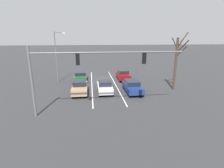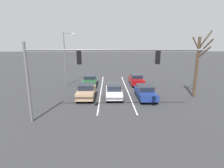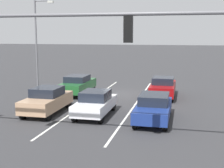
{
  "view_description": "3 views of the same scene",
  "coord_description": "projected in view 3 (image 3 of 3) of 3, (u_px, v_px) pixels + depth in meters",
  "views": [
    {
      "loc": [
        1.81,
        27.75,
        6.76
      ],
      "look_at": [
        -0.65,
        7.96,
        1.33
      ],
      "focal_mm": 28.0,
      "sensor_mm": 36.0,
      "label": 1
    },
    {
      "loc": [
        0.76,
        25.69,
        5.87
      ],
      "look_at": [
        0.37,
        7.76,
        1.77
      ],
      "focal_mm": 28.0,
      "sensor_mm": 36.0,
      "label": 2
    },
    {
      "loc": [
        -4.86,
        24.18,
        4.74
      ],
      "look_at": [
        -1.09,
        7.93,
        2.08
      ],
      "focal_mm": 50.0,
      "sensor_mm": 36.0,
      "label": 3
    }
  ],
  "objects": [
    {
      "name": "ground_plane",
      "position": [
        121.0,
        94.0,
        25.09
      ],
      "size": [
        240.0,
        240.0,
        0.0
      ],
      "primitive_type": "plane",
      "color": "#333335"
    },
    {
      "name": "car_darkgreen_rightlane_second",
      "position": [
        78.0,
        84.0,
        24.85
      ],
      "size": [
        1.8,
        4.6,
        1.51
      ],
      "color": "#1E5928",
      "rests_on": "ground_plane"
    },
    {
      "name": "lane_stripe_left_divider",
      "position": [
        137.0,
        103.0,
        21.85
      ],
      "size": [
        0.12,
        17.95,
        0.01
      ],
      "primitive_type": "cube",
      "color": "silver",
      "rests_on": "ground_plane"
    },
    {
      "name": "car_navy_leftlane_front",
      "position": [
        154.0,
        107.0,
        17.25
      ],
      "size": [
        1.79,
        4.58,
        1.45
      ],
      "color": "navy",
      "rests_on": "ground_plane"
    },
    {
      "name": "car_tan_rightlane_front",
      "position": [
        47.0,
        100.0,
        18.93
      ],
      "size": [
        1.79,
        4.27,
        1.58
      ],
      "color": "tan",
      "rests_on": "ground_plane"
    },
    {
      "name": "car_white_midlane_front",
      "position": [
        95.0,
        103.0,
        18.29
      ],
      "size": [
        1.72,
        4.16,
        1.48
      ],
      "color": "silver",
      "rests_on": "ground_plane"
    },
    {
      "name": "lane_stripe_center_divider",
      "position": [
        90.0,
        100.0,
        22.61
      ],
      "size": [
        0.12,
        17.95,
        0.01
      ],
      "primitive_type": "cube",
      "color": "silver",
      "rests_on": "ground_plane"
    },
    {
      "name": "street_lamp_right_shoulder",
      "position": [
        38.0,
        40.0,
        25.1
      ],
      "size": [
        1.64,
        0.24,
        7.51
      ],
      "color": "slate",
      "rests_on": "ground_plane"
    },
    {
      "name": "car_maroon_leftlane_second",
      "position": [
        163.0,
        87.0,
        23.64
      ],
      "size": [
        1.76,
        4.46,
        1.56
      ],
      "color": "maroon",
      "rests_on": "ground_plane"
    }
  ]
}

